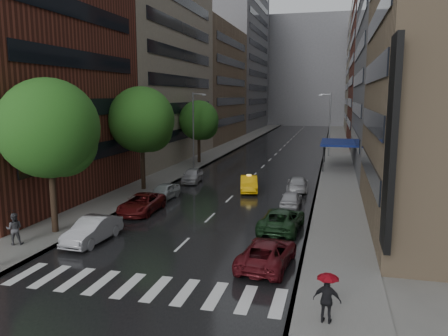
{
  "coord_description": "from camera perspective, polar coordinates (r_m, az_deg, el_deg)",
  "views": [
    {
      "loc": [
        8.53,
        -19.48,
        8.74
      ],
      "look_at": [
        0.0,
        14.13,
        3.0
      ],
      "focal_mm": 35.0,
      "sensor_mm": 36.0,
      "label": 1
    }
  ],
  "objects": [
    {
      "name": "ground",
      "position": [
        22.99,
        -8.93,
        -13.07
      ],
      "size": [
        220.0,
        220.0,
        0.0
      ],
      "primitive_type": "plane",
      "color": "gray",
      "rests_on": "ground"
    },
    {
      "name": "road",
      "position": [
        70.54,
        7.19,
        2.21
      ],
      "size": [
        14.0,
        140.0,
        0.01
      ],
      "primitive_type": "cube",
      "color": "black",
      "rests_on": "ground"
    },
    {
      "name": "sidewalk_left",
      "position": [
        72.18,
        0.08,
        2.51
      ],
      "size": [
        4.0,
        140.0,
        0.15
      ],
      "primitive_type": "cube",
      "color": "gray",
      "rests_on": "ground"
    },
    {
      "name": "sidewalk_right",
      "position": [
        70.02,
        14.52,
        1.99
      ],
      "size": [
        4.0,
        140.0,
        0.15
      ],
      "primitive_type": "cube",
      "color": "gray",
      "rests_on": "ground"
    },
    {
      "name": "crosswalk",
      "position": [
        21.24,
        -10.6,
        -15.04
      ],
      "size": [
        13.15,
        2.8,
        0.01
      ],
      "color": "silver",
      "rests_on": "ground"
    },
    {
      "name": "buildings_left",
      "position": [
        82.05,
        -2.56,
        14.46
      ],
      "size": [
        8.0,
        108.0,
        38.0
      ],
      "color": "maroon",
      "rests_on": "ground"
    },
    {
      "name": "buildings_right",
      "position": [
        76.71,
        19.6,
        13.58
      ],
      "size": [
        8.05,
        109.1,
        36.0
      ],
      "color": "#937A5B",
      "rests_on": "ground"
    },
    {
      "name": "building_far",
      "position": [
        137.93,
        10.93,
        12.25
      ],
      "size": [
        40.0,
        14.0,
        32.0
      ],
      "primitive_type": "cube",
      "color": "slate",
      "rests_on": "ground"
    },
    {
      "name": "tree_near",
      "position": [
        29.12,
        -21.92,
        4.82
      ],
      "size": [
        6.19,
        6.19,
        9.87
      ],
      "color": "#382619",
      "rests_on": "ground"
    },
    {
      "name": "tree_mid",
      "position": [
        40.73,
        -10.72,
        6.2
      ],
      "size": [
        6.03,
        6.03,
        9.62
      ],
      "color": "#382619",
      "rests_on": "ground"
    },
    {
      "name": "tree_far",
      "position": [
        56.92,
        -3.32,
        6.23
      ],
      "size": [
        5.15,
        5.15,
        8.2
      ],
      "color": "#382619",
      "rests_on": "ground"
    },
    {
      "name": "taxi",
      "position": [
        40.39,
        3.27,
        -2.06
      ],
      "size": [
        2.4,
        4.61,
        1.44
      ],
      "primitive_type": "imported",
      "rotation": [
        0.0,
        0.0,
        0.21
      ],
      "color": "#E8A70C",
      "rests_on": "ground"
    },
    {
      "name": "parked_cars_left",
      "position": [
        35.28,
        -9.44,
        -3.88
      ],
      "size": [
        2.51,
        23.6,
        1.5
      ],
      "color": "#A09FA4",
      "rests_on": "ground"
    },
    {
      "name": "parked_cars_right",
      "position": [
        30.57,
        7.9,
        -5.93
      ],
      "size": [
        2.85,
        23.86,
        1.48
      ],
      "color": "#561117",
      "rests_on": "ground"
    },
    {
      "name": "ped_black_umbrella",
      "position": [
        28.36,
        -25.74,
        -6.61
      ],
      "size": [
        1.14,
        1.05,
        2.09
      ],
      "color": "#424146",
      "rests_on": "sidewalk_left"
    },
    {
      "name": "ped_red_umbrella",
      "position": [
        17.68,
        13.35,
        -15.67
      ],
      "size": [
        1.12,
        0.82,
        2.01
      ],
      "color": "black",
      "rests_on": "sidewalk_right"
    },
    {
      "name": "street_lamp_left",
      "position": [
        52.22,
        -3.95,
        5.15
      ],
      "size": [
        1.74,
        0.22,
        9.0
      ],
      "color": "gray",
      "rests_on": "sidewalk_left"
    },
    {
      "name": "street_lamp_right",
      "position": [
        64.6,
        13.56,
        5.72
      ],
      "size": [
        1.74,
        0.22,
        9.0
      ],
      "color": "gray",
      "rests_on": "sidewalk_right"
    },
    {
      "name": "awning",
      "position": [
        54.77,
        14.66,
        3.22
      ],
      "size": [
        4.0,
        8.0,
        3.12
      ],
      "color": "navy",
      "rests_on": "sidewalk_right"
    }
  ]
}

